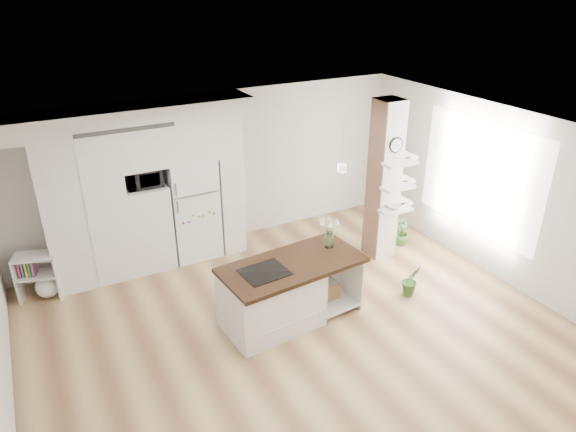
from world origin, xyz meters
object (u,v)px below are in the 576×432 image
at_px(kitchen_island, 279,294).
at_px(bookshelf, 42,279).
at_px(floor_plant_a, 411,280).
at_px(refrigerator, 192,208).

distance_m(kitchen_island, bookshelf, 3.61).
relative_size(bookshelf, floor_plant_a, 1.39).
height_order(refrigerator, floor_plant_a, refrigerator).
bearing_deg(bookshelf, floor_plant_a, -10.09).
distance_m(bookshelf, floor_plant_a, 5.53).
xyz_separation_m(refrigerator, kitchen_island, (0.38, -2.42, -0.41)).
height_order(refrigerator, bookshelf, refrigerator).
height_order(kitchen_island, floor_plant_a, kitchen_island).
distance_m(refrigerator, bookshelf, 2.52).
bearing_deg(kitchen_island, floor_plant_a, -14.13).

